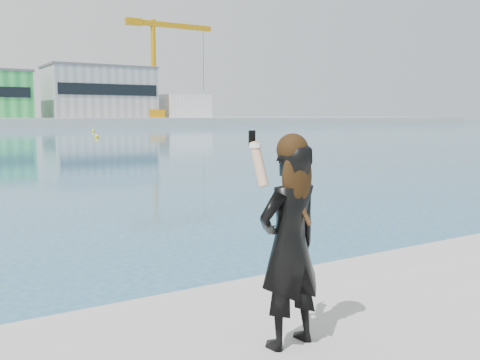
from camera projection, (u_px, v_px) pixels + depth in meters
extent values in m
cube|color=gray|center=(99.00, 93.00, 132.06)|extent=(25.00, 15.00, 12.00)
cube|color=black|center=(109.00, 90.00, 125.60)|extent=(23.75, 0.20, 2.64)
cube|color=#59595B|center=(99.00, 68.00, 131.31)|extent=(25.50, 15.30, 0.50)
cube|color=silver|center=(183.00, 106.00, 142.36)|extent=(12.00, 10.00, 6.00)
cube|color=orange|center=(155.00, 114.00, 133.95)|extent=(4.00, 4.00, 2.00)
cylinder|color=orange|center=(154.00, 65.00, 132.51)|extent=(1.20, 1.20, 22.00)
cube|color=orange|center=(175.00, 26.00, 134.48)|extent=(20.00, 1.20, 1.20)
cube|color=orange|center=(134.00, 22.00, 128.67)|extent=(4.00, 1.60, 1.60)
cylinder|color=black|center=(203.00, 60.00, 139.66)|extent=(0.10, 0.10, 16.00)
cylinder|color=silver|center=(29.00, 100.00, 116.91)|extent=(0.16, 0.16, 8.00)
cube|color=red|center=(31.00, 84.00, 116.82)|extent=(1.20, 0.04, 0.80)
sphere|color=yellow|center=(93.00, 132.00, 83.15)|extent=(0.50, 0.50, 0.50)
sphere|color=yellow|center=(97.00, 138.00, 61.23)|extent=(0.50, 0.50, 0.50)
imported|color=black|center=(290.00, 246.00, 4.01)|extent=(0.60, 0.43, 1.55)
sphere|color=black|center=(293.00, 150.00, 3.90)|extent=(0.24, 0.24, 0.24)
ellipsoid|color=black|center=(297.00, 177.00, 3.89)|extent=(0.26, 0.13, 0.41)
cylinder|color=tan|center=(259.00, 164.00, 3.87)|extent=(0.09, 0.19, 0.34)
cylinder|color=white|center=(255.00, 145.00, 3.89)|extent=(0.09, 0.09, 0.03)
cube|color=black|center=(252.00, 138.00, 3.91)|extent=(0.06, 0.02, 0.11)
cube|color=#4C2D14|center=(301.00, 206.00, 3.92)|extent=(0.22, 0.04, 0.32)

